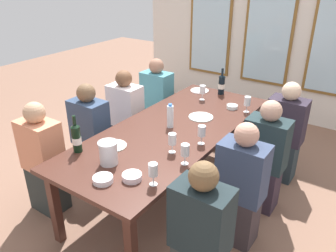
{
  "coord_description": "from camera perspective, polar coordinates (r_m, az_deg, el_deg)",
  "views": [
    {
      "loc": [
        1.61,
        -2.43,
        2.17
      ],
      "look_at": [
        0.0,
        -0.08,
        0.79
      ],
      "focal_mm": 35.91,
      "sensor_mm": 36.0,
      "label": 1
    }
  ],
  "objects": [
    {
      "name": "ground_plane",
      "position": [
        3.63,
        0.74,
        -10.82
      ],
      "size": [
        12.0,
        12.0,
        0.0
      ],
      "primitive_type": "plane",
      "color": "#825C49"
    },
    {
      "name": "back_wall_with_windows",
      "position": [
        5.28,
        17.07,
        16.91
      ],
      "size": [
        4.21,
        0.1,
        2.9
      ],
      "color": "silver",
      "rests_on": "ground"
    },
    {
      "name": "dining_table",
      "position": [
        3.28,
        0.81,
        -1.3
      ],
      "size": [
        1.01,
        2.47,
        0.74
      ],
      "color": "#47261D",
      "rests_on": "ground"
    },
    {
      "name": "white_plate_0",
      "position": [
        2.96,
        -9.18,
        -3.32
      ],
      "size": [
        0.22,
        0.22,
        0.01
      ],
      "primitive_type": "cylinder",
      "color": "white",
      "rests_on": "dining_table"
    },
    {
      "name": "white_plate_1",
      "position": [
        3.48,
        5.6,
        1.53
      ],
      "size": [
        0.25,
        0.25,
        0.01
      ],
      "primitive_type": "cylinder",
      "color": "white",
      "rests_on": "dining_table"
    },
    {
      "name": "white_plate_2",
      "position": [
        4.23,
        5.4,
        6.0
      ],
      "size": [
        0.23,
        0.23,
        0.01
      ],
      "primitive_type": "cylinder",
      "color": "white",
      "rests_on": "dining_table"
    },
    {
      "name": "metal_pitcher",
      "position": [
        2.67,
        -10.08,
        -4.48
      ],
      "size": [
        0.16,
        0.16,
        0.19
      ],
      "color": "silver",
      "rests_on": "dining_table"
    },
    {
      "name": "wine_bottle_0",
      "position": [
        4.12,
        9.08,
        7.0
      ],
      "size": [
        0.08,
        0.08,
        0.32
      ],
      "color": "black",
      "rests_on": "dining_table"
    },
    {
      "name": "wine_bottle_1",
      "position": [
        2.89,
        -15.27,
        -1.96
      ],
      "size": [
        0.08,
        0.08,
        0.33
      ],
      "color": "black",
      "rests_on": "dining_table"
    },
    {
      "name": "tasting_bowl_0",
      "position": [
        2.5,
        -10.98,
        -8.89
      ],
      "size": [
        0.15,
        0.15,
        0.04
      ],
      "primitive_type": "cylinder",
      "color": "white",
      "rests_on": "dining_table"
    },
    {
      "name": "tasting_bowl_1",
      "position": [
        3.74,
        10.83,
        3.23
      ],
      "size": [
        0.12,
        0.12,
        0.04
      ],
      "primitive_type": "cylinder",
      "color": "white",
      "rests_on": "dining_table"
    },
    {
      "name": "tasting_bowl_2",
      "position": [
        2.5,
        -6.13,
        -8.56
      ],
      "size": [
        0.15,
        0.15,
        0.05
      ],
      "primitive_type": "cylinder",
      "color": "white",
      "rests_on": "dining_table"
    },
    {
      "name": "water_bottle",
      "position": [
        3.21,
        0.34,
        1.65
      ],
      "size": [
        0.06,
        0.06,
        0.24
      ],
      "color": "white",
      "rests_on": "dining_table"
    },
    {
      "name": "wine_glass_0",
      "position": [
        2.38,
        -2.55,
        -7.49
      ],
      "size": [
        0.07,
        0.07,
        0.17
      ],
      "color": "white",
      "rests_on": "dining_table"
    },
    {
      "name": "wine_glass_1",
      "position": [
        2.62,
        2.92,
        -4.24
      ],
      "size": [
        0.07,
        0.07,
        0.17
      ],
      "color": "white",
      "rests_on": "dining_table"
    },
    {
      "name": "wine_glass_2",
      "position": [
        2.92,
        5.74,
        -0.99
      ],
      "size": [
        0.07,
        0.07,
        0.17
      ],
      "color": "white",
      "rests_on": "dining_table"
    },
    {
      "name": "wine_glass_3",
      "position": [
        3.91,
        5.87,
        6.12
      ],
      "size": [
        0.07,
        0.07,
        0.17
      ],
      "color": "white",
      "rests_on": "dining_table"
    },
    {
      "name": "wine_glass_4",
      "position": [
        2.78,
        0.73,
        -2.38
      ],
      "size": [
        0.07,
        0.07,
        0.17
      ],
      "color": "white",
      "rests_on": "dining_table"
    },
    {
      "name": "wine_glass_5",
      "position": [
        3.65,
        13.32,
        4.03
      ],
      "size": [
        0.07,
        0.07,
        0.17
      ],
      "color": "white",
      "rests_on": "dining_table"
    },
    {
      "name": "seated_person_0",
      "position": [
        4.43,
        -1.89,
        4.03
      ],
      "size": [
        0.38,
        0.24,
        1.11
      ],
      "color": "#283638",
      "rests_on": "ground"
    },
    {
      "name": "seated_person_1",
      "position": [
        3.79,
        19.12,
        -1.37
      ],
      "size": [
        0.38,
        0.24,
        1.11
      ],
      "color": "#243238",
      "rests_on": "ground"
    },
    {
      "name": "seated_person_2",
      "position": [
        3.99,
        -7.12,
        1.3
      ],
      "size": [
        0.38,
        0.24,
        1.11
      ],
      "color": "#2C353C",
      "rests_on": "ground"
    },
    {
      "name": "seated_person_3",
      "position": [
        3.27,
        16.02,
        -5.41
      ],
      "size": [
        0.38,
        0.24,
        1.11
      ],
      "color": "#312532",
      "rests_on": "ground"
    },
    {
      "name": "seated_person_4",
      "position": [
        3.63,
        -12.95,
        -1.77
      ],
      "size": [
        0.38,
        0.24,
        1.11
      ],
      "color": "#382C30",
      "rests_on": "ground"
    },
    {
      "name": "seated_person_5",
      "position": [
        2.83,
        12.19,
        -10.29
      ],
      "size": [
        0.38,
        0.24,
        1.11
      ],
      "color": "#372E31",
      "rests_on": "ground"
    },
    {
      "name": "seated_person_6",
      "position": [
        3.32,
        -20.38,
        -5.63
      ],
      "size": [
        0.38,
        0.24,
        1.11
      ],
      "color": "#292F2D",
      "rests_on": "ground"
    },
    {
      "name": "seated_person_7",
      "position": [
        2.36,
        5.48,
        -18.34
      ],
      "size": [
        0.38,
        0.24,
        1.11
      ],
      "color": "#323635",
      "rests_on": "ground"
    }
  ]
}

